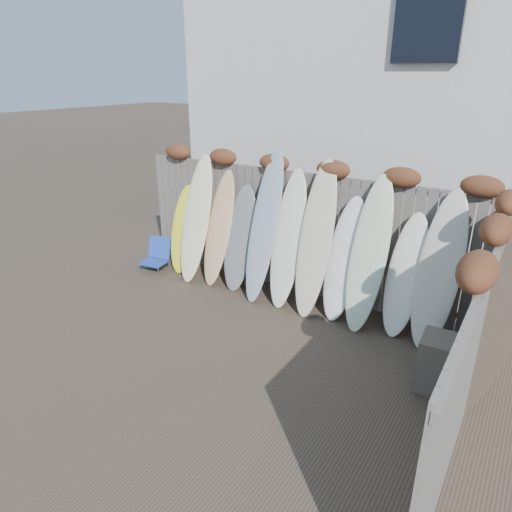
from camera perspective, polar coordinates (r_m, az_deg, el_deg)
The scene contains 18 objects.
ground at distance 6.08m, azimuth -6.24°, elevation -12.40°, with size 80.00×80.00×0.00m, color #493A2D.
back_fence at distance 7.35m, azimuth 5.42°, elevation 4.17°, with size 6.05×0.28×2.24m.
right_fence at distance 4.70m, azimuth 25.74°, elevation -9.39°, with size 0.28×4.40×2.24m.
house at distance 10.71m, azimuth 18.94°, elevation 19.70°, with size 8.50×5.50×6.33m.
beach_chair at distance 8.66m, azimuth -12.29°, elevation 0.16°, with size 0.51×0.54×0.59m.
wooden_crate at distance 5.75m, azimuth 22.49°, elevation -12.49°, with size 0.56×0.47×0.65m, color brown.
lattice_panel at distance 5.54m, azimuth 27.80°, elevation -7.42°, with size 0.05×1.25×1.88m, color #2E271C.
surfboard_0 at distance 8.37m, azimuth -9.03°, elevation 3.31°, with size 0.51×0.07×1.62m, color #F8FE2A.
surfboard_1 at distance 7.95m, azimuth -7.49°, elevation 4.57°, with size 0.55×0.07×2.23m, color #FFF7C8.
surfboard_2 at distance 7.77m, azimuth -4.65°, elevation 3.45°, with size 0.49×0.07×2.00m, color #EE9679.
surfboard_3 at distance 7.57m, azimuth -2.04°, elevation 2.20°, with size 0.54×0.07×1.79m, color slate.
surfboard_4 at distance 7.15m, azimuth 1.03°, elevation 3.68°, with size 0.48×0.07×2.45m, color #96A3B9.
surfboard_5 at distance 7.01m, azimuth 4.02°, elevation 2.11°, with size 0.49×0.07×2.17m, color silver.
surfboard_6 at distance 6.77m, azimuth 7.48°, elevation 2.12°, with size 0.51×0.07×2.38m, color beige.
surfboard_7 at distance 6.75m, azimuth 10.94°, elevation -0.42°, with size 0.53×0.07×1.86m, color white.
surfboard_8 at distance 6.51m, azimuth 13.93°, elevation 0.20°, with size 0.52×0.07×2.24m, color silver.
surfboard_9 at distance 6.55m, azimuth 18.15°, elevation -2.34°, with size 0.50×0.07×1.75m, color white.
surfboard_10 at distance 6.35m, azimuth 21.91°, elevation -1.78°, with size 0.55×0.07×2.15m, color beige.
Camera 1 is at (3.23, -3.86, 3.42)m, focal length 32.00 mm.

